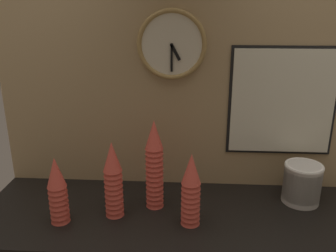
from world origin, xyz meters
The scene contains 9 objects.
ground_plane centered at (0.00, 0.00, -0.02)m, with size 1.60×0.56×0.04m, color black.
wall_tiled_back centered at (0.00, 0.27, 0.53)m, with size 1.60×0.03×1.05m.
cup_stack_center_right centered at (0.06, -0.08, 0.15)m, with size 0.07×0.07×0.29m.
cup_stack_center centered at (-0.09, 0.04, 0.19)m, with size 0.07×0.07×0.38m.
cup_stack_center_left centered at (-0.24, -0.04, 0.16)m, with size 0.07×0.07×0.31m.
cup_stack_left centered at (-0.45, -0.10, 0.13)m, with size 0.07×0.07×0.27m.
bowl_stack_far_right centered at (0.53, 0.11, 0.09)m, with size 0.16×0.16×0.17m.
wall_clock centered at (-0.03, 0.23, 0.64)m, with size 0.29×0.03×0.29m.
menu_board centered at (0.44, 0.24, 0.40)m, with size 0.46×0.01×0.48m.
Camera 1 is at (0.04, -1.26, 0.80)m, focal length 38.00 mm.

